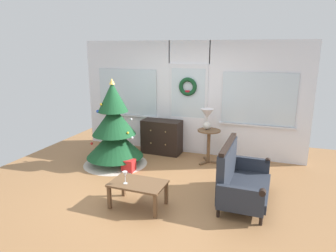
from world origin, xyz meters
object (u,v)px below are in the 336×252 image
Objects in this scene: christmas_tree at (114,132)px; coffee_table at (138,186)px; dresser_cabinet at (162,137)px; settee_sofa at (239,178)px; table_lamp at (207,116)px; side_table at (209,140)px; gift_box at (129,165)px; wine_glass at (125,175)px.

christmas_tree is 2.12× the size of coffee_table.
dresser_cabinet reaches higher than coffee_table.
table_lamp is at bearing 119.96° from settee_sofa.
coffee_table is (-0.62, -2.19, -0.18)m from side_table.
christmas_tree is 7.67× the size of gift_box.
settee_sofa is 1.60m from coffee_table.
side_table is at bearing 74.22° from coffee_table.
table_lamp reaches higher than side_table.
settee_sofa reaches higher than wine_glass.
table_lamp reaches higher than dresser_cabinet.
dresser_cabinet is 1.07× the size of coffee_table.
coffee_table is 1.44m from gift_box.
settee_sofa is 1.89× the size of side_table.
coffee_table is 4.36× the size of wine_glass.
settee_sofa reaches higher than side_table.
christmas_tree is at bearing 124.16° from wine_glass.
wine_glass is at bearing -64.83° from gift_box.
side_table reaches higher than gift_box.
dresser_cabinet is 4.67× the size of wine_glass.
dresser_cabinet is at bearing 167.61° from side_table.
table_lamp is (-0.06, 0.04, 0.50)m from side_table.
gift_box is at bearing 167.59° from settee_sofa.
table_lamp is at bearing 23.24° from christmas_tree.
wine_glass is at bearing -81.60° from dresser_cabinet.
side_table is at bearing 118.87° from settee_sofa.
settee_sofa is at bearing 26.57° from coffee_table.
dresser_cabinet is 2.57m from wine_glass.
dresser_cabinet is 0.67× the size of settee_sofa.
christmas_tree is at bearing 149.56° from gift_box.
coffee_table is at bearing 29.14° from wine_glass.
side_table is 0.50m from table_lamp.
christmas_tree is at bearing -124.84° from dresser_cabinet.
side_table is at bearing -33.69° from table_lamp.
dresser_cabinet is at bearing 102.47° from coffee_table.
settee_sofa reaches higher than coffee_table.
gift_box is at bearing -144.62° from side_table.
coffee_table is (-1.43, -0.72, -0.04)m from settee_sofa.
dresser_cabinet is at bearing 98.40° from wine_glass.
wine_glass is at bearing -108.97° from side_table.
settee_sofa is at bearing 26.84° from wine_glass.
gift_box is (-0.23, -1.24, -0.27)m from dresser_cabinet.
side_table is 2.28m from coffee_table.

